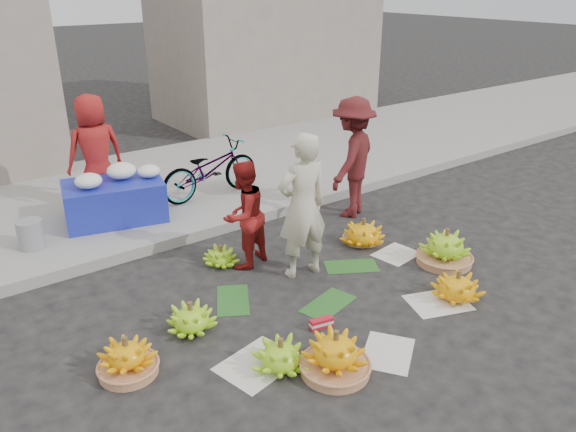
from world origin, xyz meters
TOP-DOWN VIEW (x-y plane):
  - ground at (0.00, 0.00)m, footprint 80.00×80.00m
  - curb at (0.00, 2.20)m, footprint 40.00×0.25m
  - sidewalk at (0.00, 4.30)m, footprint 40.00×4.00m
  - building_right at (4.50, 7.70)m, footprint 5.00×3.00m
  - newspaper_scatter at (0.00, -0.80)m, footprint 3.20×1.80m
  - banana_leaves at (-0.10, 0.20)m, footprint 2.00×1.00m
  - banana_bunch_0 at (-2.31, -0.00)m, footprint 0.53×0.53m
  - banana_bunch_1 at (-1.16, -0.77)m, footprint 0.55×0.55m
  - banana_bunch_2 at (-0.79, -1.11)m, footprint 0.64×0.64m
  - banana_bunch_3 at (1.12, -0.96)m, footprint 0.70×0.70m
  - banana_bunch_4 at (1.71, -0.32)m, footprint 0.79×0.79m
  - banana_bunch_5 at (1.25, 0.68)m, footprint 0.74×0.74m
  - banana_bunch_6 at (-1.53, 0.26)m, footprint 0.65×0.65m
  - banana_bunch_7 at (-0.58, 1.32)m, footprint 0.50×0.50m
  - basket_spare at (1.31, 0.77)m, footprint 0.52×0.52m
  - incense_stack at (-0.45, -0.50)m, footprint 0.26×0.13m
  - vendor_cream at (0.10, 0.53)m, footprint 0.69×0.49m
  - vendor_red at (-0.33, 1.14)m, footprint 0.79×0.70m
  - man_striped at (1.82, 1.56)m, footprint 1.32×1.12m
  - flower_table at (-1.18, 3.20)m, footprint 1.51×1.13m
  - grey_bucket at (-2.39, 2.96)m, footprint 0.32×0.32m
  - flower_vendor at (-1.17, 3.86)m, footprint 0.83×0.54m
  - bicycle at (0.37, 3.22)m, footprint 0.68×1.72m

SIDE VIEW (x-z plane):
  - ground at x=0.00m, z-range 0.00..0.00m
  - newspaper_scatter at x=0.00m, z-range 0.00..0.01m
  - banana_leaves at x=-0.10m, z-range 0.00..0.01m
  - basket_spare at x=1.31m, z-range 0.00..0.06m
  - incense_stack at x=-0.45m, z-range 0.01..0.11m
  - sidewalk at x=0.00m, z-range 0.00..0.12m
  - curb at x=0.00m, z-range 0.00..0.15m
  - banana_bunch_7 at x=-0.58m, z-range -0.02..0.24m
  - banana_bunch_1 at x=-1.16m, z-range -0.02..0.30m
  - banana_bunch_6 at x=-1.53m, z-range -0.02..0.30m
  - banana_bunch_3 at x=1.12m, z-range -0.02..0.33m
  - banana_bunch_0 at x=-2.31m, z-range -0.04..0.35m
  - banana_bunch_5 at x=1.25m, z-range -0.02..0.36m
  - banana_bunch_2 at x=-0.79m, z-range -0.03..0.41m
  - banana_bunch_4 at x=1.71m, z-range -0.03..0.44m
  - grey_bucket at x=-2.39m, z-range 0.12..0.49m
  - flower_table at x=-1.18m, z-range 0.05..0.84m
  - bicycle at x=0.37m, z-range 0.12..1.01m
  - vendor_red at x=-0.33m, z-range 0.00..1.35m
  - vendor_cream at x=0.10m, z-range 0.00..1.76m
  - man_striped at x=1.82m, z-range 0.00..1.78m
  - flower_vendor at x=-1.17m, z-range 0.12..1.81m
  - building_right at x=4.50m, z-range 0.00..5.00m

